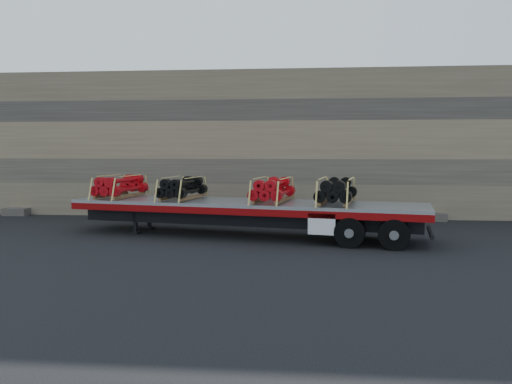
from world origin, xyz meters
TOP-DOWN VIEW (x-y plane):
  - ground at (0.00, 0.00)m, footprint 120.00×120.00m
  - rock_wall at (0.00, 6.50)m, footprint 44.00×3.00m
  - trailer at (-1.04, -0.08)m, footprint 13.51×4.91m
  - bundle_front at (-6.21, 0.87)m, footprint 1.62×2.59m
  - bundle_midfront at (-3.54, 0.38)m, footprint 1.57×2.50m
  - bundle_midrear at (0.01, -0.27)m, footprint 1.62×2.59m
  - bundle_rear at (2.31, -0.69)m, footprint 1.67×2.66m

SIDE VIEW (x-z plane):
  - ground at x=0.00m, z-range 0.00..0.00m
  - trailer at x=-1.04m, z-range 0.00..1.33m
  - bundle_midfront at x=-3.54m, z-range 1.33..2.15m
  - bundle_front at x=-6.21m, z-range 1.33..2.18m
  - bundle_midrear at x=0.01m, z-range 1.33..2.18m
  - bundle_rear at x=2.31m, z-range 1.33..2.21m
  - rock_wall at x=0.00m, z-range 0.00..7.00m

